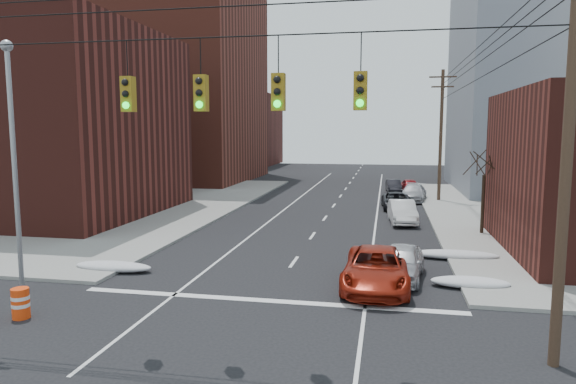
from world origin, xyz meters
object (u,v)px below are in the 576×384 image
at_px(parked_car_b, 402,212).
at_px(lot_car_a, 131,198).
at_px(lot_car_b, 130,198).
at_px(lot_car_c, 61,211).
at_px(parked_car_c, 397,201).
at_px(construction_barrel, 21,303).
at_px(parked_car_a, 401,262).
at_px(parked_car_e, 410,186).
at_px(red_pickup, 377,269).
at_px(parked_car_d, 413,193).
at_px(lot_car_d, 86,200).
at_px(parked_car_f, 393,186).

xyz_separation_m(parked_car_b, lot_car_a, (-20.19, 1.82, 0.13)).
bearing_deg(lot_car_b, lot_car_c, 149.56).
xyz_separation_m(parked_car_c, construction_barrel, (-12.35, -25.74, -0.13)).
height_order(lot_car_a, construction_barrel, lot_car_a).
distance_m(parked_car_a, parked_car_e, 30.01).
distance_m(parked_car_a, lot_car_a, 24.70).
distance_m(parked_car_c, lot_car_a, 20.35).
bearing_deg(lot_car_a, parked_car_c, -83.32).
height_order(red_pickup, parked_car_e, red_pickup).
relative_size(parked_car_d, parked_car_e, 1.28).
bearing_deg(construction_barrel, parked_car_c, 64.36).
relative_size(lot_car_c, lot_car_d, 1.38).
bearing_deg(parked_car_c, parked_car_a, -93.82).
xyz_separation_m(parked_car_a, lot_car_b, (-20.21, 15.44, 0.07)).
height_order(lot_car_a, lot_car_c, lot_car_c).
bearing_deg(lot_car_a, parked_car_a, -131.77).
bearing_deg(parked_car_a, red_pickup, -118.07).
distance_m(parked_car_c, parked_car_f, 10.96).
xyz_separation_m(parked_car_f, lot_car_d, (-22.87, -16.13, 0.18)).
bearing_deg(parked_car_b, parked_car_f, 86.24).
distance_m(lot_car_b, lot_car_c, 7.20).
height_order(parked_car_b, lot_car_a, lot_car_a).
height_order(parked_car_d, construction_barrel, parked_car_d).
relative_size(parked_car_a, construction_barrel, 4.14).
height_order(parked_car_d, lot_car_b, parked_car_d).
bearing_deg(parked_car_c, parked_car_f, 87.13).
height_order(parked_car_a, parked_car_f, parked_car_a).
bearing_deg(parked_car_d, parked_car_e, 97.87).
bearing_deg(parked_car_e, red_pickup, -100.86).
bearing_deg(parked_car_a, parked_car_e, 94.53).
xyz_separation_m(parked_car_c, parked_car_d, (1.48, 4.81, 0.07)).
distance_m(red_pickup, lot_car_d, 26.59).
height_order(parked_car_a, parked_car_e, parked_car_a).
relative_size(parked_car_c, lot_car_c, 0.89).
bearing_deg(lot_car_d, construction_barrel, -160.14).
relative_size(parked_car_a, lot_car_a, 0.94).
height_order(parked_car_f, construction_barrel, parked_car_f).
bearing_deg(parked_car_c, construction_barrel, -119.11).
distance_m(parked_car_d, lot_car_c, 27.54).
bearing_deg(lot_car_c, parked_car_d, -58.59).
height_order(parked_car_e, lot_car_a, lot_car_a).
height_order(parked_car_b, construction_barrel, parked_car_b).
height_order(parked_car_f, lot_car_c, lot_car_c).
xyz_separation_m(parked_car_b, parked_car_c, (-0.27, 5.97, -0.10)).
xyz_separation_m(parked_car_c, lot_car_b, (-20.33, -3.46, 0.13)).
distance_m(parked_car_d, lot_car_b, 23.33).
bearing_deg(red_pickup, parked_car_b, 85.57).
xyz_separation_m(red_pickup, parked_car_b, (1.36, 14.29, -0.01)).
bearing_deg(lot_car_b, parked_car_a, -149.64).
relative_size(parked_car_b, lot_car_d, 1.20).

